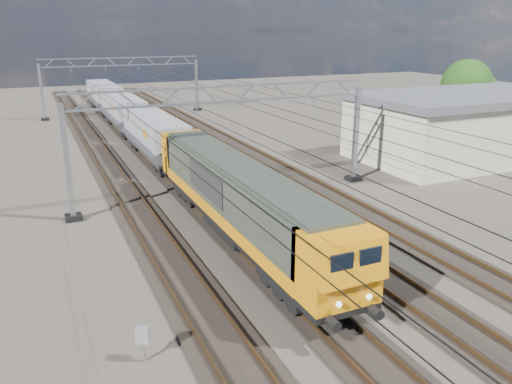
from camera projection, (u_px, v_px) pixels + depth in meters
name	position (u px, v px, depth m)	size (l,w,h in m)	color
ground	(255.00, 218.00, 28.57)	(160.00, 160.00, 0.00)	black
track_outer_west	(151.00, 234.00, 26.20)	(2.60, 140.00, 0.30)	black
track_loco	(223.00, 222.00, 27.76)	(2.60, 140.00, 0.30)	black
track_inner_east	(286.00, 212.00, 29.33)	(2.60, 140.00, 0.30)	black
track_outer_east	(343.00, 203.00, 30.90)	(2.60, 140.00, 0.30)	black
catenary_gantry_mid	(229.00, 138.00, 30.83)	(19.90, 0.90, 7.11)	#9BA1A9
catenary_gantry_far	(123.00, 84.00, 62.03)	(19.90, 0.90, 7.11)	#9BA1A9
overhead_wires	(207.00, 100.00, 33.73)	(12.03, 140.00, 0.53)	black
locomotive	(237.00, 195.00, 25.14)	(2.76, 21.10, 3.62)	black
hopper_wagon_lead	(155.00, 134.00, 40.50)	(3.38, 13.00, 3.25)	black
hopper_wagon_mid	(123.00, 110.00, 52.81)	(3.38, 13.00, 3.25)	black
hopper_wagon_third	(104.00, 95.00, 65.11)	(3.38, 13.00, 3.25)	black
trackside_cabinet	(143.00, 336.00, 15.92)	(0.51, 0.46, 1.25)	#9BA1A9
industrial_shed	(466.00, 125.00, 41.55)	(18.60, 10.60, 5.40)	beige
tree_far	(470.00, 86.00, 50.91)	(5.50, 5.10, 7.53)	#332217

